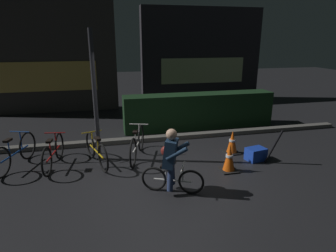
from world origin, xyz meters
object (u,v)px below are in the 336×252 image
Objects in this scene: parked_bike_center_right at (137,144)px; traffic_cone_far at (232,142)px; closed_umbrella at (274,147)px; blue_crate at (256,154)px; parked_bike_left_mid at (53,153)px; traffic_cone_near at (229,158)px; parked_bike_leftmost at (15,153)px; cyclist at (171,161)px; street_post at (95,98)px; parked_bike_center_left at (96,151)px.

parked_bike_center_right is 2.75× the size of traffic_cone_far.
blue_crate is at bearing 162.72° from closed_umbrella.
parked_bike_left_mid reaches higher than traffic_cone_near.
traffic_cone_near is 1.40× the size of blue_crate.
cyclist is (3.12, -1.80, 0.28)m from parked_bike_leftmost.
closed_umbrella is at bearing -50.47° from traffic_cone_far.
street_post is 2.40× the size of cyclist.
parked_bike_left_mid is 0.94m from parked_bike_center_left.
cyclist is at bearing -157.20° from blue_crate.
blue_crate is (2.72, -0.75, -0.21)m from parked_bike_center_right.
cyclist reaches higher than parked_bike_center_right.
street_post reaches higher than parked_bike_leftmost.
parked_bike_left_mid is at bearing -168.74° from street_post.
parked_bike_left_mid is 3.55× the size of blue_crate.
parked_bike_center_right reaches higher than parked_bike_leftmost.
blue_crate is at bearing 46.68° from cyclist.
cyclist is (0.42, -1.71, 0.27)m from parked_bike_center_right.
traffic_cone_far is at bearing 61.63° from cyclist.
blue_crate is (3.62, -0.90, -1.35)m from street_post.
traffic_cone_near is at bearing -118.49° from traffic_cone_far.
parked_bike_left_mid reaches higher than blue_crate.
parked_bike_left_mid is 2.63× the size of traffic_cone_far.
closed_umbrella reaches higher than traffic_cone_far.
blue_crate is (4.60, -0.70, -0.18)m from parked_bike_left_mid.
parked_bike_left_mid reaches higher than traffic_cone_far.
traffic_cone_near is 1.06m from traffic_cone_far.
parked_bike_leftmost reaches higher than parked_bike_left_mid.
traffic_cone_far is (0.51, 0.93, -0.01)m from traffic_cone_near.
parked_bike_leftmost is 5.49m from blue_crate.
parked_bike_center_left is 3.41× the size of blue_crate.
closed_umbrella is (0.28, -0.25, 0.26)m from blue_crate.
cyclist is (1.32, -1.87, -0.87)m from street_post.
street_post is 1.83× the size of parked_bike_center_right.
street_post is 3.96m from blue_crate.
street_post is 1.20m from parked_bike_center_left.
street_post is at bearing -70.53° from parked_bike_left_mid.
parked_bike_center_right is (1.89, 0.04, 0.02)m from parked_bike_left_mid.
closed_umbrella is (3.95, -0.87, 0.08)m from parked_bike_center_left.
street_post reaches higher than closed_umbrella.
parked_bike_left_mid is 4.66m from blue_crate.
closed_umbrella is at bearing -16.43° from street_post.
parked_bike_center_right reaches higher than parked_bike_center_left.
traffic_cone_near is 0.97m from blue_crate.
blue_crate is 0.35× the size of cyclist.
traffic_cone_near is at bearing -127.92° from parked_bike_center_left.
parked_bike_left_mid is 3.89m from traffic_cone_near.
parked_bike_center_left is 2.43× the size of traffic_cone_near.
closed_umbrella is (0.65, -0.78, 0.12)m from traffic_cone_far.
street_post is 5.04× the size of traffic_cone_far.
traffic_cone_near is (2.80, -1.02, -0.03)m from parked_bike_center_left.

